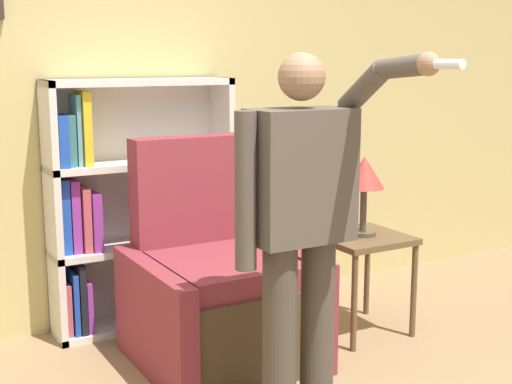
{
  "coord_description": "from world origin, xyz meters",
  "views": [
    {
      "loc": [
        -1.48,
        -2.19,
        1.65
      ],
      "look_at": [
        0.17,
        0.7,
        1.02
      ],
      "focal_mm": 50.0,
      "sensor_mm": 36.0,
      "label": 1
    }
  ],
  "objects_px": {
    "table_lamp": "(364,177)",
    "armchair": "(216,292)",
    "person_standing": "(301,223)",
    "side_table": "(362,250)",
    "bookcase": "(125,207)"
  },
  "relations": [
    {
      "from": "table_lamp",
      "to": "armchair",
      "type": "bearing_deg",
      "value": 173.88
    },
    {
      "from": "armchair",
      "to": "person_standing",
      "type": "height_order",
      "value": "person_standing"
    },
    {
      "from": "person_standing",
      "to": "side_table",
      "type": "xyz_separation_m",
      "value": [
        0.98,
        0.82,
        -0.45
      ]
    },
    {
      "from": "bookcase",
      "to": "armchair",
      "type": "distance_m",
      "value": 0.83
    },
    {
      "from": "armchair",
      "to": "side_table",
      "type": "relative_size",
      "value": 2.0
    },
    {
      "from": "armchair",
      "to": "person_standing",
      "type": "xyz_separation_m",
      "value": [
        -0.05,
        -0.92,
        0.58
      ]
    },
    {
      "from": "table_lamp",
      "to": "bookcase",
      "type": "bearing_deg",
      "value": 146.82
    },
    {
      "from": "side_table",
      "to": "table_lamp",
      "type": "height_order",
      "value": "table_lamp"
    },
    {
      "from": "bookcase",
      "to": "table_lamp",
      "type": "distance_m",
      "value": 1.45
    },
    {
      "from": "person_standing",
      "to": "side_table",
      "type": "distance_m",
      "value": 1.35
    },
    {
      "from": "bookcase",
      "to": "person_standing",
      "type": "bearing_deg",
      "value": -82.08
    },
    {
      "from": "armchair",
      "to": "table_lamp",
      "type": "bearing_deg",
      "value": -6.12
    },
    {
      "from": "armchair",
      "to": "person_standing",
      "type": "bearing_deg",
      "value": -92.85
    },
    {
      "from": "person_standing",
      "to": "side_table",
      "type": "height_order",
      "value": "person_standing"
    },
    {
      "from": "table_lamp",
      "to": "side_table",
      "type": "bearing_deg",
      "value": -153.43
    }
  ]
}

